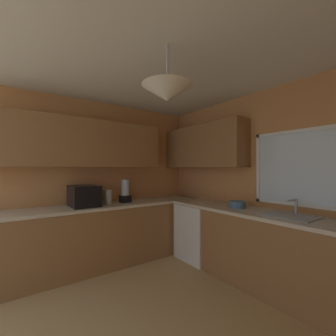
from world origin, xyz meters
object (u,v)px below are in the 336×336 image
(kettle, at_px, (108,197))
(bowl, at_px, (237,204))
(dishwasher, at_px, (200,231))
(sink_assembly, at_px, (290,215))
(blender_appliance, at_px, (125,192))
(microwave, at_px, (84,196))

(kettle, height_order, bowl, kettle)
(dishwasher, bearing_deg, kettle, -116.53)
(kettle, bearing_deg, bowl, 44.71)
(bowl, bearing_deg, kettle, -135.29)
(sink_assembly, relative_size, blender_appliance, 1.47)
(microwave, bearing_deg, dishwasher, 67.85)
(microwave, xyz_separation_m, kettle, (0.02, 0.34, -0.04))
(kettle, xyz_separation_m, bowl, (1.33, 1.31, -0.06))
(kettle, relative_size, blender_appliance, 0.59)
(bowl, relative_size, blender_appliance, 0.60)
(dishwasher, xyz_separation_m, sink_assembly, (1.37, 0.04, 0.48))
(blender_appliance, bearing_deg, dishwasher, 56.34)
(sink_assembly, bearing_deg, microwave, -140.77)
(dishwasher, relative_size, microwave, 1.77)
(kettle, bearing_deg, microwave, -93.38)
(dishwasher, bearing_deg, sink_assembly, 1.56)
(microwave, relative_size, blender_appliance, 1.33)
(kettle, relative_size, bowl, 0.99)
(bowl, bearing_deg, blender_appliance, -142.81)
(microwave, xyz_separation_m, blender_appliance, (-0.00, 0.63, 0.02))
(kettle, height_order, blender_appliance, blender_appliance)
(sink_assembly, bearing_deg, kettle, -146.73)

